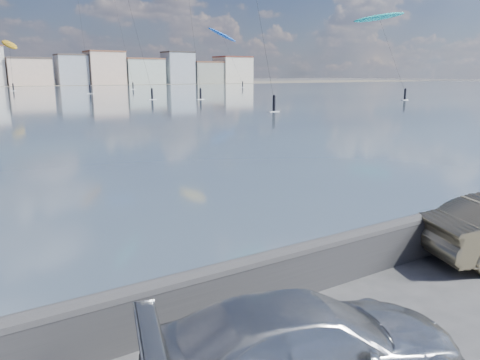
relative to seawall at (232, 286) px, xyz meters
name	(u,v)px	position (x,y,z in m)	size (l,w,h in m)	color
seawall	(232,286)	(0.00, 0.00, 0.00)	(400.00, 0.36, 1.08)	#28282B
car_silver	(307,345)	(-0.21, -2.33, 0.09)	(1.89, 4.64, 1.35)	#A5A8AB
kitesurfer_6	(379,18)	(65.84, 55.08, 13.66)	(9.19, 13.98, 15.68)	#19BFBF
kitesurfer_7	(9,45)	(14.41, 138.62, 11.28)	(4.71, 16.53, 14.04)	#BF8C19
kitesurfer_13	(222,35)	(78.95, 133.82, 16.32)	(9.18, 17.86, 20.01)	blue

